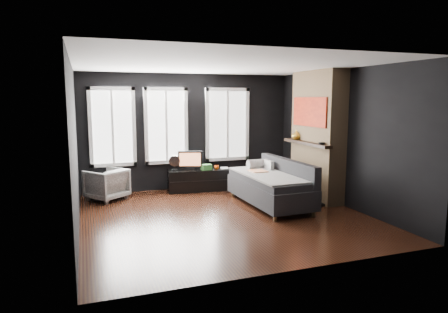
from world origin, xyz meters
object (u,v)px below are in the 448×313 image
object	(u,v)px
media_console	(200,180)
mantel_vase	(296,135)
mug	(217,167)
armchair	(107,183)
book	(221,163)
monitor	(190,159)
sofa	(270,183)

from	to	relation	value
media_console	mantel_vase	bearing A→B (deg)	-23.18
mantel_vase	mug	bearing A→B (deg)	147.55
armchair	book	distance (m)	2.60
armchair	book	world-z (taller)	book
book	monitor	bearing A→B (deg)	176.69
monitor	book	size ratio (longest dim) A/B	2.33
armchair	media_console	distance (m)	2.09
monitor	book	bearing A→B (deg)	14.19
book	mantel_vase	bearing A→B (deg)	-35.54
mug	mantel_vase	xyz separation A→B (m)	(1.53, -0.97, 0.78)
media_console	mug	size ratio (longest dim) A/B	13.23
monitor	book	distance (m)	0.74
mantel_vase	book	bearing A→B (deg)	144.46
mantel_vase	sofa	bearing A→B (deg)	-144.92
media_console	book	xyz separation A→B (m)	(0.51, -0.04, 0.37)
sofa	book	world-z (taller)	sofa
monitor	mantel_vase	bearing A→B (deg)	-8.68
monitor	mantel_vase	size ratio (longest dim) A/B	2.67
mug	book	size ratio (longest dim) A/B	0.46
mug	sofa	bearing A→B (deg)	-70.62
sofa	mantel_vase	world-z (taller)	mantel_vase
armchair	mantel_vase	xyz separation A→B (m)	(4.00, -0.90, 0.97)
mug	mantel_vase	size ratio (longest dim) A/B	0.52
book	mantel_vase	size ratio (longest dim) A/B	1.15
sofa	mug	world-z (taller)	sofa
mug	mantel_vase	distance (m)	1.97
media_console	mug	distance (m)	0.50
armchair	mug	size ratio (longest dim) A/B	6.64
sofa	mug	size ratio (longest dim) A/B	19.50
mantel_vase	monitor	bearing A→B (deg)	153.82
media_console	mantel_vase	world-z (taller)	mantel_vase
sofa	monitor	size ratio (longest dim) A/B	3.82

